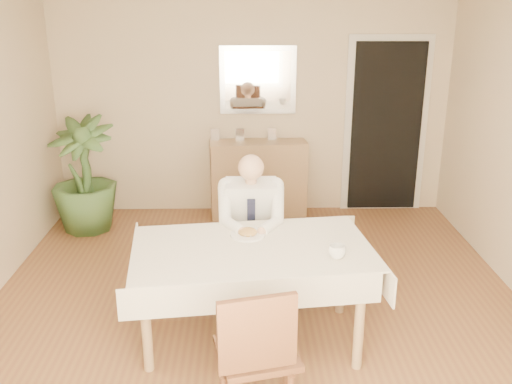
{
  "coord_description": "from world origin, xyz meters",
  "views": [
    {
      "loc": [
        -0.09,
        -4.0,
        2.45
      ],
      "look_at": [
        0.0,
        0.35,
        0.95
      ],
      "focal_mm": 40.0,
      "sensor_mm": 36.0,
      "label": 1
    }
  ],
  "objects_px": {
    "chair_far": "(251,228)",
    "sideboard": "(258,178)",
    "coffee_mug": "(337,252)",
    "potted_palm": "(84,175)",
    "dining_table": "(252,258)",
    "seated_man": "(251,224)",
    "chair_near": "(257,351)"
  },
  "relations": [
    {
      "from": "chair_far",
      "to": "chair_near",
      "type": "relative_size",
      "value": 0.99
    },
    {
      "from": "sideboard",
      "to": "potted_palm",
      "type": "bearing_deg",
      "value": -172.63
    },
    {
      "from": "seated_man",
      "to": "potted_palm",
      "type": "distance_m",
      "value": 2.38
    },
    {
      "from": "chair_far",
      "to": "seated_man",
      "type": "distance_m",
      "value": 0.33
    },
    {
      "from": "seated_man",
      "to": "potted_palm",
      "type": "height_order",
      "value": "potted_palm"
    },
    {
      "from": "seated_man",
      "to": "coffee_mug",
      "type": "relative_size",
      "value": 10.62
    },
    {
      "from": "dining_table",
      "to": "potted_palm",
      "type": "height_order",
      "value": "potted_palm"
    },
    {
      "from": "chair_far",
      "to": "coffee_mug",
      "type": "bearing_deg",
      "value": -58.34
    },
    {
      "from": "chair_far",
      "to": "dining_table",
      "type": "bearing_deg",
      "value": -86.57
    },
    {
      "from": "chair_near",
      "to": "potted_palm",
      "type": "distance_m",
      "value": 3.59
    },
    {
      "from": "dining_table",
      "to": "seated_man",
      "type": "relative_size",
      "value": 1.47
    },
    {
      "from": "chair_far",
      "to": "coffee_mug",
      "type": "height_order",
      "value": "chair_far"
    },
    {
      "from": "chair_far",
      "to": "sideboard",
      "type": "relative_size",
      "value": 0.85
    },
    {
      "from": "coffee_mug",
      "to": "chair_far",
      "type": "bearing_deg",
      "value": 118.23
    },
    {
      "from": "coffee_mug",
      "to": "potted_palm",
      "type": "relative_size",
      "value": 0.09
    },
    {
      "from": "sideboard",
      "to": "potted_palm",
      "type": "relative_size",
      "value": 0.88
    },
    {
      "from": "chair_near",
      "to": "seated_man",
      "type": "xyz_separation_m",
      "value": [
        -0.01,
        1.53,
        0.16
      ]
    },
    {
      "from": "chair_near",
      "to": "seated_man",
      "type": "distance_m",
      "value": 1.54
    },
    {
      "from": "sideboard",
      "to": "coffee_mug",
      "type": "bearing_deg",
      "value": -85.89
    },
    {
      "from": "seated_man",
      "to": "chair_near",
      "type": "bearing_deg",
      "value": -89.49
    },
    {
      "from": "chair_far",
      "to": "potted_palm",
      "type": "height_order",
      "value": "potted_palm"
    },
    {
      "from": "dining_table",
      "to": "sideboard",
      "type": "relative_size",
      "value": 1.67
    },
    {
      "from": "sideboard",
      "to": "potted_palm",
      "type": "xyz_separation_m",
      "value": [
        -1.89,
        -0.43,
        0.19
      ]
    },
    {
      "from": "coffee_mug",
      "to": "potted_palm",
      "type": "height_order",
      "value": "potted_palm"
    },
    {
      "from": "chair_far",
      "to": "coffee_mug",
      "type": "xyz_separation_m",
      "value": [
        0.58,
        -1.07,
        0.27
      ]
    },
    {
      "from": "chair_near",
      "to": "sideboard",
      "type": "height_order",
      "value": "chair_near"
    },
    {
      "from": "dining_table",
      "to": "chair_near",
      "type": "xyz_separation_m",
      "value": [
        0.01,
        -0.93,
        -0.14
      ]
    },
    {
      "from": "seated_man",
      "to": "potted_palm",
      "type": "xyz_separation_m",
      "value": [
        -1.78,
        1.58,
        -0.07
      ]
    },
    {
      "from": "chair_far",
      "to": "potted_palm",
      "type": "relative_size",
      "value": 0.75
    },
    {
      "from": "chair_near",
      "to": "coffee_mug",
      "type": "xyz_separation_m",
      "value": [
        0.56,
        0.74,
        0.27
      ]
    },
    {
      "from": "coffee_mug",
      "to": "dining_table",
      "type": "bearing_deg",
      "value": 161.79
    },
    {
      "from": "chair_near",
      "to": "coffee_mug",
      "type": "distance_m",
      "value": 0.97
    }
  ]
}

